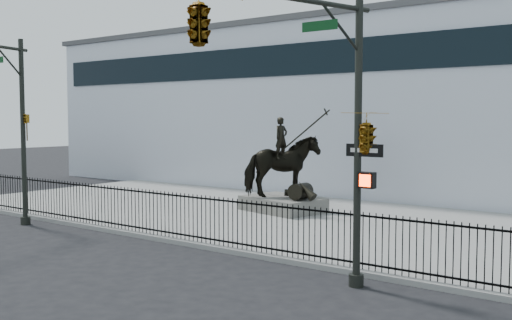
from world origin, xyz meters
The scene contains 8 objects.
ground centered at (0.00, 0.00, 0.00)m, with size 120.00×120.00×0.00m, color black.
plaza centered at (0.00, 7.00, 0.07)m, with size 30.00×12.00×0.15m, color gray.
building centered at (0.00, 20.00, 4.50)m, with size 44.00×14.00×9.00m, color silver.
picket_fence centered at (0.00, 1.25, 0.90)m, with size 22.10×0.10×1.50m.
statue_plinth centered at (-0.42, 7.95, 0.45)m, with size 3.23×2.22×0.61m, color #54524D.
equestrian_statue centered at (-0.36, 7.94, 2.02)m, with size 4.05×2.97×3.51m.
traffic_signal_left centered at (-6.75, -0.62, 4.03)m, with size 1.52×4.84×7.00m.
traffic_signal_right centered at (6.47, -2.00, 4.85)m, with size 2.17×6.86×7.00m.
Camera 1 is at (13.56, -12.60, 4.07)m, focal length 42.00 mm.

